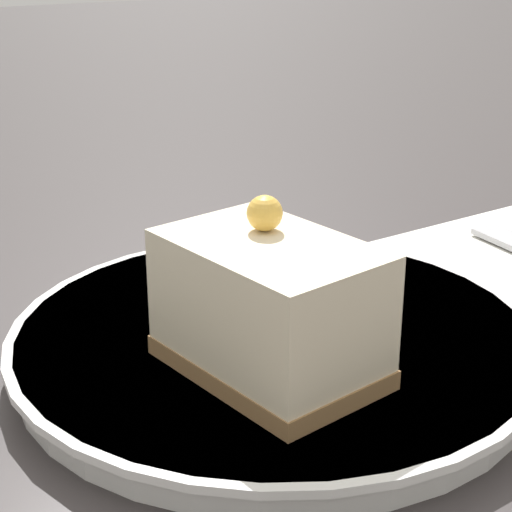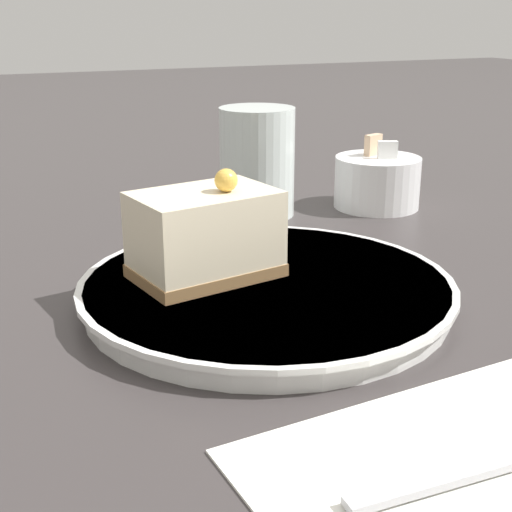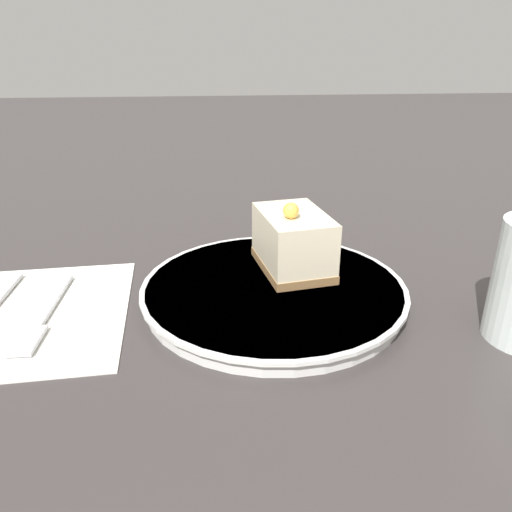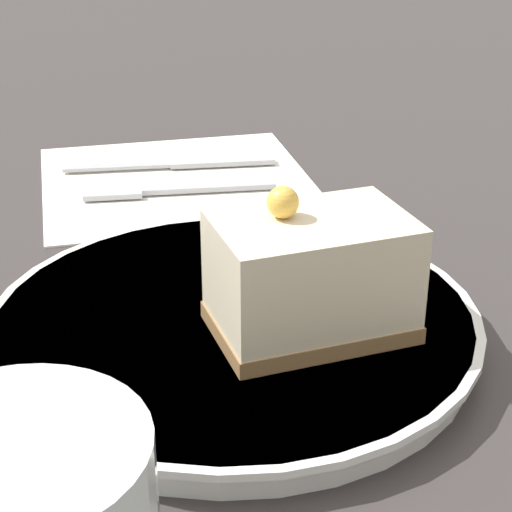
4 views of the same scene
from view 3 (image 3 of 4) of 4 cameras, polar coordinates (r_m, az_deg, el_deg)
ground_plane at (r=0.51m, az=4.94°, el=-5.40°), size 4.00×4.00×0.00m
plate at (r=0.51m, az=2.01°, el=-4.04°), size 0.27×0.27×0.02m
cake_slice at (r=0.53m, az=4.63°, el=1.68°), size 0.08×0.11×0.08m
napkin at (r=0.54m, az=-25.83°, el=-6.20°), size 0.22×0.23×0.00m
fork at (r=0.52m, az=-23.28°, el=-6.51°), size 0.02×0.15×0.00m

